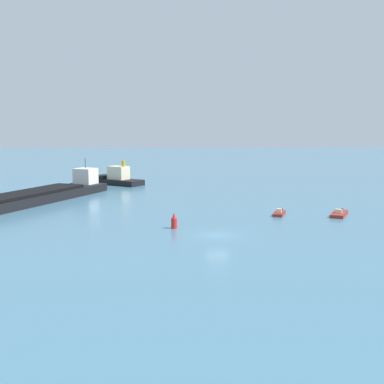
{
  "coord_description": "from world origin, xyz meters",
  "views": [
    {
      "loc": [
        -4.2,
        -57.03,
        12.5
      ],
      "look_at": [
        -2.17,
        27.16,
        1.2
      ],
      "focal_mm": 49.21,
      "sensor_mm": 36.0,
      "label": 1
    }
  ],
  "objects_px": {
    "channel_buoy_red": "(174,222)",
    "fishing_skiff": "(339,214)",
    "cargo_barge": "(33,196)",
    "small_motorboat": "(279,213)",
    "tugboat": "(117,178)"
  },
  "relations": [
    {
      "from": "channel_buoy_red",
      "to": "fishing_skiff",
      "type": "bearing_deg",
      "value": 19.88
    },
    {
      "from": "cargo_barge",
      "to": "fishing_skiff",
      "type": "bearing_deg",
      "value": -15.73
    },
    {
      "from": "small_motorboat",
      "to": "cargo_barge",
      "type": "bearing_deg",
      "value": 162.05
    },
    {
      "from": "fishing_skiff",
      "to": "tugboat",
      "type": "xyz_separation_m",
      "value": [
        -33.98,
        36.07,
        0.99
      ]
    },
    {
      "from": "tugboat",
      "to": "cargo_barge",
      "type": "bearing_deg",
      "value": -113.29
    },
    {
      "from": "small_motorboat",
      "to": "fishing_skiff",
      "type": "distance_m",
      "value": 7.96
    },
    {
      "from": "small_motorboat",
      "to": "channel_buoy_red",
      "type": "bearing_deg",
      "value": -148.43
    },
    {
      "from": "fishing_skiff",
      "to": "tugboat",
      "type": "relative_size",
      "value": 0.46
    },
    {
      "from": "small_motorboat",
      "to": "fishing_skiff",
      "type": "height_order",
      "value": "fishing_skiff"
    },
    {
      "from": "fishing_skiff",
      "to": "channel_buoy_red",
      "type": "relative_size",
      "value": 2.73
    },
    {
      "from": "tugboat",
      "to": "channel_buoy_red",
      "type": "height_order",
      "value": "tugboat"
    },
    {
      "from": "cargo_barge",
      "to": "small_motorboat",
      "type": "xyz_separation_m",
      "value": [
        36.22,
        -11.73,
        -0.76
      ]
    },
    {
      "from": "tugboat",
      "to": "channel_buoy_red",
      "type": "xyz_separation_m",
      "value": [
        11.93,
        -44.04,
        -0.42
      ]
    },
    {
      "from": "tugboat",
      "to": "channel_buoy_red",
      "type": "bearing_deg",
      "value": -74.84
    },
    {
      "from": "cargo_barge",
      "to": "tugboat",
      "type": "height_order",
      "value": "cargo_barge"
    }
  ]
}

